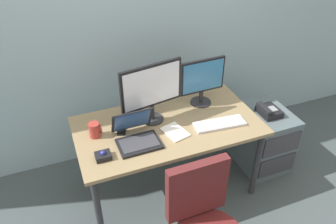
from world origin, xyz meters
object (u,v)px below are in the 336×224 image
laptop (137,135)px  cell_phone (122,130)px  trackball_mouse (103,156)px  paper_notepad (175,132)px  monitor_side (202,79)px  keyboard (220,124)px  file_cabinet (262,138)px  monitor_main (152,89)px  desk_phone (269,111)px  coffee_mug (95,130)px

laptop → cell_phone: size_ratio=2.25×
laptop → trackball_mouse: laptop is taller
paper_notepad → monitor_side: bearing=39.7°
monitor_side → keyboard: bearing=-90.7°
paper_notepad → cell_phone: bearing=154.4°
file_cabinet → monitor_main: size_ratio=1.14×
desk_phone → coffee_mug: (-1.51, 0.09, 0.15)m
laptop → coffee_mug: 0.32m
file_cabinet → monitor_side: (-0.58, 0.20, 0.65)m
keyboard → paper_notepad: size_ratio=2.02×
monitor_main → paper_notepad: 0.37m
paper_notepad → cell_phone: paper_notepad is taller
laptop → monitor_main: bearing=46.2°
trackball_mouse → monitor_side: bearing=22.5°
monitor_main → laptop: (-0.20, -0.20, -0.24)m
laptop → keyboard: bearing=-5.0°
trackball_mouse → file_cabinet: bearing=7.1°
file_cabinet → cell_phone: bearing=176.8°
monitor_side → paper_notepad: size_ratio=1.98×
file_cabinet → desk_phone: bearing=-116.8°
keyboard → coffee_mug: bearing=166.7°
file_cabinet → cell_phone: 1.39m
cell_phone → keyboard: bearing=1.7°
laptop → paper_notepad: bearing=-3.3°
file_cabinet → laptop: bearing=-176.0°
laptop → trackball_mouse: size_ratio=2.91×
monitor_main → coffee_mug: (-0.47, -0.04, -0.23)m
coffee_mug → file_cabinet: bearing=-2.9°
trackball_mouse → paper_notepad: 0.58m
file_cabinet → monitor_main: bearing=173.7°
desk_phone → coffee_mug: bearing=176.5°
file_cabinet → monitor_side: 0.89m
file_cabinet → coffee_mug: bearing=177.1°
desk_phone → paper_notepad: size_ratio=0.96×
monitor_main → coffee_mug: 0.53m
monitor_main → coffee_mug: size_ratio=4.40×
desk_phone → keyboard: 0.60m
coffee_mug → paper_notepad: coffee_mug is taller
desk_phone → monitor_side: size_ratio=0.48×
file_cabinet → desk_phone: (-0.01, -0.02, 0.33)m
desk_phone → monitor_main: size_ratio=0.39×
desk_phone → file_cabinet: bearing=63.2°
desk_phone → monitor_side: (-0.57, 0.22, 0.32)m
monitor_main → desk_phone: bearing=-7.3°
file_cabinet → trackball_mouse: (-1.52, -0.19, 0.44)m
laptop → coffee_mug: size_ratio=2.74×
laptop → monitor_side: bearing=23.3°
keyboard → cell_phone: (-0.74, 0.22, -0.01)m
file_cabinet → desk_phone: desk_phone is taller
laptop → paper_notepad: size_ratio=1.54×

